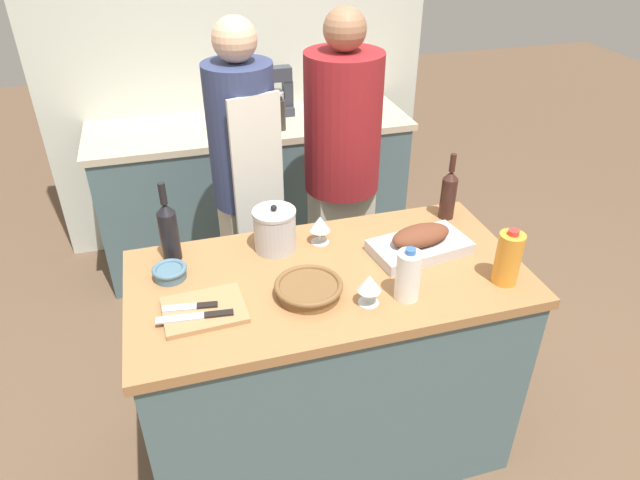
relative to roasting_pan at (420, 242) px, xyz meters
The scene contains 23 objects.
ground_plane 1.04m from the roasting_pan, behind, with size 12.00×12.00×0.00m, color brown.
kitchen_island 0.63m from the roasting_pan, behind, with size 1.44×0.73×0.92m.
back_counter 1.69m from the roasting_pan, 103.60° to the left, with size 1.91×0.60×0.91m.
back_wall 1.98m from the roasting_pan, 101.19° to the left, with size 2.41×0.10×2.55m.
roasting_pan is the anchor object (origin of this frame).
wicker_basket 0.50m from the roasting_pan, 163.46° to the right, with size 0.24×0.24×0.05m.
cutting_board 0.85m from the roasting_pan, behind, with size 0.28×0.22×0.02m.
stock_pot 0.56m from the roasting_pan, 161.39° to the left, with size 0.17×0.17×0.19m.
mixing_bowl 0.94m from the roasting_pan, behind, with size 0.12×0.12×0.05m.
juice_jug 0.34m from the roasting_pan, 50.53° to the right, with size 0.09×0.09×0.21m.
milk_jug 0.30m from the roasting_pan, 123.21° to the right, with size 0.09×0.09×0.20m.
wine_bottle_green 0.95m from the roasting_pan, 166.50° to the left, with size 0.07×0.07×0.32m.
wine_bottle_dark 0.32m from the roasting_pan, 44.45° to the left, with size 0.06×0.06×0.29m.
wine_glass_left 0.39m from the roasting_pan, 153.93° to the left, with size 0.08×0.08×0.12m.
wine_glass_right 0.39m from the roasting_pan, 140.94° to the right, with size 0.08×0.08×0.12m.
knife_chef 0.88m from the roasting_pan, 168.42° to the right, with size 0.25×0.06×0.01m.
knife_paring 0.88m from the roasting_pan, behind, with size 0.18×0.05×0.01m.
stand_mixer 1.68m from the roasting_pan, 96.28° to the left, with size 0.18×0.14×0.29m.
condiment_bottle_tall 1.43m from the roasting_pan, 99.02° to the left, with size 0.05×0.05×0.19m.
condiment_bottle_short 1.55m from the roasting_pan, 89.25° to the left, with size 0.06×0.06×0.16m.
condiment_bottle_extra 1.45m from the roasting_pan, 89.12° to the left, with size 0.05×0.05×0.14m.
person_cook_aproned 0.97m from the roasting_pan, 123.62° to the left, with size 0.32×0.34×1.67m.
person_cook_guest 0.82m from the roasting_pan, 93.45° to the left, with size 0.37×0.37×1.68m.
Camera 1 is at (-0.50, -1.61, 2.14)m, focal length 32.00 mm.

